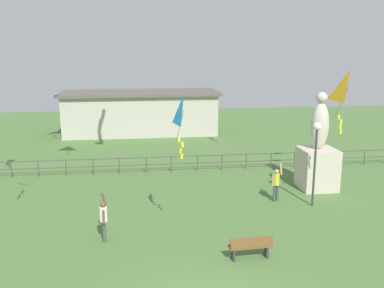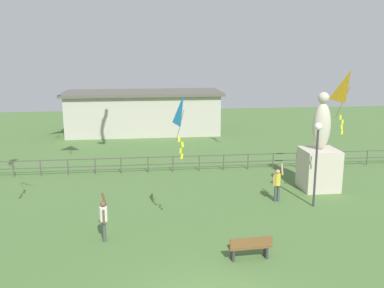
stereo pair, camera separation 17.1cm
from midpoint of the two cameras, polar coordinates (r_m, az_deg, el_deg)
name	(u,v)px [view 2 (the right image)]	position (r m, az deg, el deg)	size (l,w,h in m)	color
statue_monument	(319,160)	(22.98, 16.70, -1.98)	(1.77, 1.77, 5.01)	beige
lamppost	(317,145)	(20.06, 16.47, -0.14)	(0.36, 0.36, 3.92)	#38383D
park_bench	(250,247)	(15.37, 8.02, -13.29)	(1.52, 0.50, 0.85)	brown
person_2	(104,218)	(16.69, -11.30, -9.53)	(0.29, 0.49, 1.84)	#3F4C47
person_3	(277,183)	(20.81, 11.46, -5.03)	(0.50, 0.29, 1.84)	#3F4C47
kite_1	(184,112)	(15.50, -0.79, 4.25)	(0.52, 0.76, 2.39)	#198CD1
kite_5	(350,88)	(19.51, 20.38, 6.94)	(0.85, 1.15, 2.71)	yellow
waterfront_railing	(165,162)	(25.25, -3.39, -2.34)	(36.00, 0.06, 0.95)	#4C4742
pavilion_building	(143,112)	(36.75, -6.32, 4.21)	(13.08, 5.06, 3.55)	#B7B2A3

